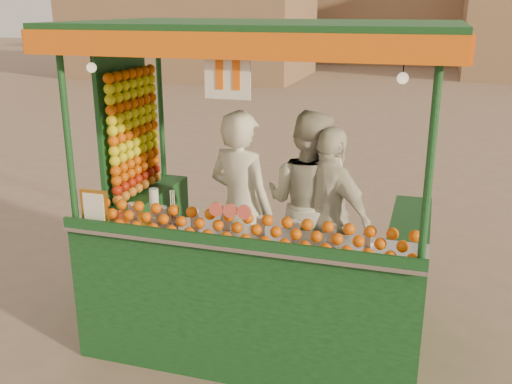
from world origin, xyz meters
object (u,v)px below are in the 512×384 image
(juice_cart, at_px, (251,246))
(vendor_right, at_px, (330,216))
(vendor_middle, at_px, (308,203))
(vendor_left, at_px, (241,208))

(juice_cart, bearing_deg, vendor_right, 30.40)
(juice_cart, distance_m, vendor_middle, 0.72)
(vendor_right, bearing_deg, vendor_left, 51.20)
(juice_cart, height_order, vendor_middle, juice_cart)
(juice_cart, height_order, vendor_right, juice_cart)
(juice_cart, relative_size, vendor_left, 1.75)
(vendor_left, distance_m, vendor_right, 0.82)
(juice_cart, distance_m, vendor_right, 0.78)
(vendor_left, xyz_separation_m, vendor_middle, (0.54, 0.39, -0.02))
(juice_cart, xyz_separation_m, vendor_middle, (0.40, 0.52, 0.29))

